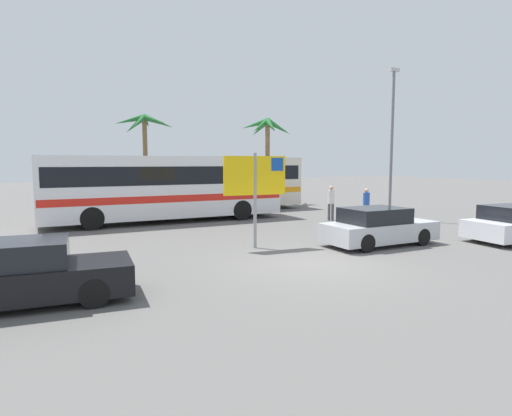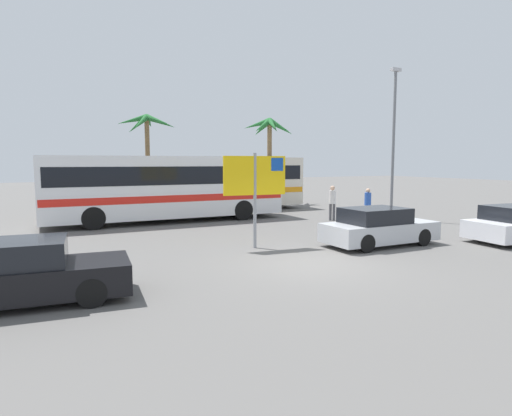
% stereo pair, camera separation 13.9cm
% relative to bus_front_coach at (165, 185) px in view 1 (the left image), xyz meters
% --- Properties ---
extents(ground, '(120.00, 120.00, 0.00)m').
position_rel_bus_front_coach_xyz_m(ground, '(1.34, -10.65, -1.78)').
color(ground, '#605E5B').
extents(bus_front_coach, '(11.40, 2.63, 3.17)m').
position_rel_bus_front_coach_xyz_m(bus_front_coach, '(0.00, 0.00, 0.00)').
color(bus_front_coach, white).
rests_on(bus_front_coach, ground).
extents(bus_rear_coach, '(11.40, 2.63, 3.17)m').
position_rel_bus_front_coach_xyz_m(bus_rear_coach, '(3.45, 3.31, 0.00)').
color(bus_rear_coach, silver).
rests_on(bus_rear_coach, ground).
extents(ferry_sign, '(2.20, 0.26, 3.20)m').
position_rel_bus_front_coach_xyz_m(ferry_sign, '(0.97, -7.77, 0.54)').
color(ferry_sign, gray).
rests_on(ferry_sign, ground).
extents(car_black, '(4.29, 2.03, 1.32)m').
position_rel_bus_front_coach_xyz_m(car_black, '(-5.95, -10.82, -1.15)').
color(car_black, black).
rests_on(car_black, ground).
extents(car_silver, '(4.08, 1.73, 1.32)m').
position_rel_bus_front_coach_xyz_m(car_silver, '(4.97, -9.29, -1.15)').
color(car_silver, '#B7BABF').
rests_on(car_silver, ground).
extents(pedestrian_by_bus, '(0.32, 0.32, 1.74)m').
position_rel_bus_front_coach_xyz_m(pedestrian_by_bus, '(7.40, -3.36, -0.76)').
color(pedestrian_by_bus, '#4C4C51').
rests_on(pedestrian_by_bus, ground).
extents(pedestrian_near_sign, '(0.32, 0.32, 1.61)m').
position_rel_bus_front_coach_xyz_m(pedestrian_near_sign, '(8.89, -4.25, -0.84)').
color(pedestrian_near_sign, '#2D2D33').
rests_on(pedestrian_near_sign, ground).
extents(lamp_post_right_side, '(0.56, 0.20, 7.45)m').
position_rel_bus_front_coach_xyz_m(lamp_post_right_side, '(10.23, -4.46, 2.27)').
color(lamp_post_right_side, slate).
rests_on(lamp_post_right_side, ground).
extents(palm_tree_seaside, '(3.64, 3.52, 5.94)m').
position_rel_bus_front_coach_xyz_m(palm_tree_seaside, '(8.85, 5.87, 3.10)').
color(palm_tree_seaside, brown).
rests_on(palm_tree_seaside, ground).
extents(palm_tree_inland, '(4.08, 3.87, 6.22)m').
position_rel_bus_front_coach_xyz_m(palm_tree_inland, '(1.28, 9.88, 3.32)').
color(palm_tree_inland, brown).
rests_on(palm_tree_inland, ground).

